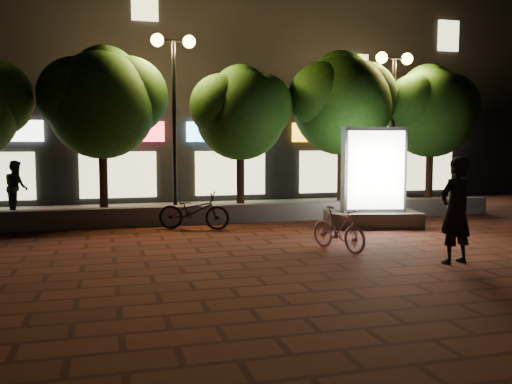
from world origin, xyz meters
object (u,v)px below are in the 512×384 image
object	(u,v)px
tree_far_right	(431,108)
tree_mid	(241,109)
scooter_pink	(338,229)
pedestrian	(16,187)
ad_kiosk	(373,187)
tree_right	(343,100)
scooter_parked	(194,211)
tree_left	(104,98)
rider	(455,210)
street_lamp_left	(174,78)
street_lamp_right	(394,90)

from	to	relation	value
tree_far_right	tree_mid	bearing A→B (deg)	-180.00
scooter_pink	pedestrian	distance (m)	10.44
ad_kiosk	pedestrian	size ratio (longest dim) A/B	1.63
tree_right	scooter_parked	world-z (taller)	tree_right
tree_left	tree_far_right	size ratio (longest dim) A/B	1.03
tree_mid	tree_right	distance (m)	3.32
tree_far_right	rider	size ratio (longest dim) A/B	2.45
scooter_pink	scooter_parked	distance (m)	4.27
tree_right	scooter_parked	bearing A→B (deg)	-154.50
tree_left	tree_mid	bearing A→B (deg)	-0.00
street_lamp_left	scooter_parked	xyz separation A→B (m)	(0.19, -2.20, -3.55)
pedestrian	tree_mid	bearing A→B (deg)	-126.59
rider	pedestrian	size ratio (longest dim) A/B	1.21
tree_left	ad_kiosk	distance (m)	7.84
tree_mid	rider	bearing A→B (deg)	-74.78
scooter_pink	scooter_parked	world-z (taller)	scooter_parked
street_lamp_right	rider	xyz separation A→B (m)	(-2.87, -7.39, -2.92)
street_lamp_left	tree_far_right	bearing A→B (deg)	1.76
tree_mid	tree_right	world-z (taller)	tree_right
street_lamp_right	scooter_parked	world-z (taller)	street_lamp_right
tree_mid	rider	xyz separation A→B (m)	(2.08, -7.65, -2.24)
tree_left	tree_right	world-z (taller)	tree_right
tree_far_right	scooter_pink	distance (m)	8.95
scooter_pink	pedestrian	size ratio (longest dim) A/B	0.93
tree_mid	ad_kiosk	size ratio (longest dim) A/B	1.72
rider	pedestrian	xyz separation A→B (m)	(-8.67, 9.27, -0.09)
street_lamp_left	tree_mid	bearing A→B (deg)	7.31
street_lamp_right	scooter_pink	xyz separation A→B (m)	(-4.42, -5.73, -3.45)
street_lamp_right	ad_kiosk	xyz separation A→B (m)	(-2.21, -2.94, -2.84)
tree_far_right	pedestrian	bearing A→B (deg)	172.96
street_lamp_right	rider	distance (m)	8.45
street_lamp_left	ad_kiosk	xyz separation A→B (m)	(4.79, -2.94, -2.98)
tree_right	scooter_pink	distance (m)	7.30
tree_left	scooter_pink	distance (m)	8.09
ad_kiosk	rider	world-z (taller)	ad_kiosk
street_lamp_left	scooter_parked	distance (m)	4.18
ad_kiosk	rider	size ratio (longest dim) A/B	1.34
tree_mid	scooter_parked	bearing A→B (deg)	-127.03
street_lamp_left	scooter_pink	xyz separation A→B (m)	(2.58, -5.73, -3.58)
tree_mid	pedestrian	size ratio (longest dim) A/B	2.81
tree_left	tree_far_right	world-z (taller)	tree_left
tree_left	ad_kiosk	bearing A→B (deg)	-25.45
tree_mid	rider	distance (m)	8.24
tree_far_right	scooter_pink	size ratio (longest dim) A/B	3.21
tree_right	ad_kiosk	world-z (taller)	tree_right
tree_left	tree_right	size ratio (longest dim) A/B	0.97
tree_far_right	scooter_parked	bearing A→B (deg)	-163.59
street_lamp_left	scooter_pink	bearing A→B (deg)	-65.73
tree_mid	street_lamp_left	bearing A→B (deg)	-172.69
scooter_pink	rider	bearing A→B (deg)	-67.39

